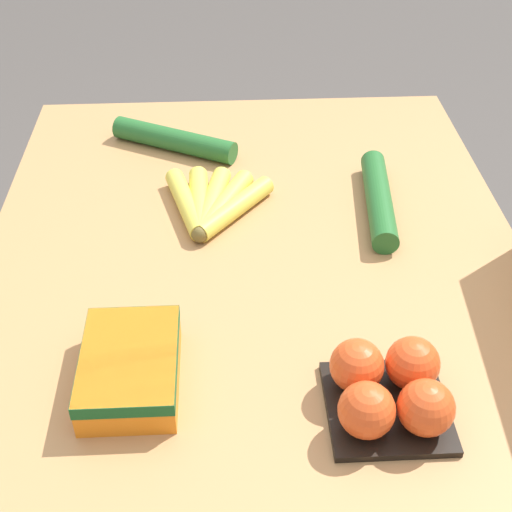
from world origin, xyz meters
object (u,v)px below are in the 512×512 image
cucumber_near (174,140)px  carrot_bag (130,365)px  banana_bunch (211,205)px  cucumber_far (379,199)px  tomato_pack (390,389)px

cucumber_near → carrot_bag: bearing=-3.1°
banana_bunch → carrot_bag: 0.40m
banana_bunch → carrot_bag: carrot_bag is taller
banana_bunch → cucumber_near: 0.23m
cucumber_far → carrot_bag: bearing=-46.2°
tomato_pack → cucumber_far: tomato_pack is taller
tomato_pack → cucumber_near: size_ratio=0.61×
carrot_bag → cucumber_far: bearing=133.8°
banana_bunch → tomato_pack: (0.45, 0.22, 0.02)m
banana_bunch → cucumber_near: size_ratio=0.80×
tomato_pack → cucumber_far: 0.45m
carrot_bag → cucumber_near: 0.61m
cucumber_near → tomato_pack: bearing=23.6°
tomato_pack → carrot_bag: 0.33m
carrot_bag → cucumber_near: bearing=176.9°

